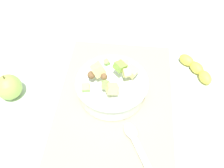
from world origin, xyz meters
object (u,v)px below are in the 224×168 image
(salad_bowl, at_px, (112,86))
(whole_apple, at_px, (9,87))
(serving_spoon, at_px, (136,142))
(banana_whole, at_px, (196,68))

(salad_bowl, bearing_deg, whole_apple, -83.84)
(salad_bowl, height_order, serving_spoon, salad_bowl)
(salad_bowl, height_order, banana_whole, salad_bowl)
(banana_whole, bearing_deg, whole_apple, -74.70)
(serving_spoon, relative_size, whole_apple, 1.99)
(salad_bowl, distance_m, serving_spoon, 0.19)
(salad_bowl, height_order, whole_apple, salad_bowl)
(salad_bowl, xyz_separation_m, banana_whole, (-0.13, 0.27, -0.03))
(whole_apple, height_order, banana_whole, whole_apple)
(salad_bowl, distance_m, banana_whole, 0.30)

